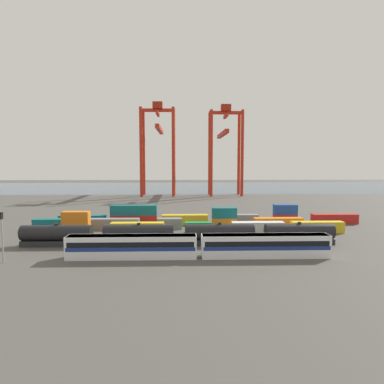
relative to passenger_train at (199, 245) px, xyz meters
name	(u,v)px	position (x,y,z in m)	size (l,w,h in m)	color
ground_plane	(196,209)	(2.02, 61.12, -2.14)	(420.00, 420.00, 0.00)	#4C4944
harbour_water	(189,187)	(2.02, 171.06, -2.14)	(400.00, 110.00, 0.01)	#384C60
passenger_train	(199,245)	(0.00, 0.00, 0.00)	(44.73, 3.14, 3.90)	silver
freight_tank_row	(179,234)	(-3.44, 8.87, -0.03)	(61.50, 2.98, 4.44)	#232326
signal_mast	(2,230)	(-31.86, -2.21, 3.18)	(0.36, 0.60, 8.28)	gray
shipping_container_0	(76,228)	(-27.09, 19.58, -0.84)	(6.04, 2.44, 2.60)	orange
shipping_container_1	(76,217)	(-27.09, 19.58, 1.76)	(6.04, 2.44, 2.60)	orange
shipping_container_2	(137,228)	(-13.17, 19.58, -0.84)	(12.10, 2.44, 2.60)	gold
shipping_container_3	(198,228)	(0.75, 19.58, -0.84)	(6.04, 2.44, 2.60)	#197538
shipping_container_4	(258,227)	(14.67, 19.58, -0.84)	(12.10, 2.44, 2.60)	silver
shipping_container_5	(317,227)	(28.59, 19.58, -0.84)	(12.10, 2.44, 2.60)	gold
shipping_container_6	(59,224)	(-33.09, 25.20, -0.84)	(12.10, 2.44, 2.60)	#146066
shipping_container_7	(115,224)	(-19.54, 25.20, -0.84)	(12.10, 2.44, 2.60)	slate
shipping_container_8	(170,223)	(-5.99, 25.20, -0.84)	(6.04, 2.44, 2.60)	slate
shipping_container_9	(224,223)	(7.55, 25.20, -0.84)	(6.04, 2.44, 2.60)	orange
shipping_container_10	(224,213)	(7.55, 25.20, 1.76)	(6.04, 2.44, 2.60)	#146066
shipping_container_11	(278,223)	(21.10, 25.20, -0.84)	(12.10, 2.44, 2.60)	orange
shipping_container_12	(83,220)	(-28.98, 30.82, -0.84)	(12.10, 2.44, 2.60)	#146066
shipping_container_13	(134,220)	(-15.59, 30.82, -0.84)	(12.10, 2.44, 2.60)	#AD211C
shipping_container_14	(134,210)	(-15.59, 30.82, 1.76)	(12.10, 2.44, 2.60)	#146066
shipping_container_15	(185,220)	(-2.20, 30.82, -0.84)	(12.10, 2.44, 2.60)	gold
shipping_container_16	(235,219)	(11.18, 30.82, -0.84)	(12.10, 2.44, 2.60)	slate
shipping_container_17	(285,219)	(24.57, 30.82, -0.84)	(6.04, 2.44, 2.60)	#AD211C
shipping_container_18	(285,209)	(24.57, 30.82, 1.76)	(6.04, 2.44, 2.60)	#1C4299
shipping_container_19	(334,219)	(37.95, 30.82, -0.84)	(12.10, 2.44, 2.60)	#AD211C
gantry_crane_west	(158,139)	(-15.01, 114.01, 26.30)	(17.23, 37.17, 46.55)	red
gantry_crane_central	(225,141)	(19.01, 114.19, 25.33)	(16.86, 37.33, 45.49)	red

